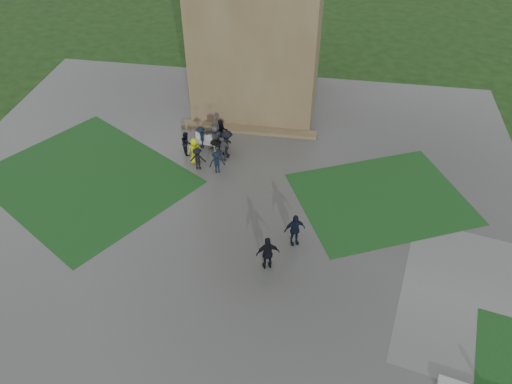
# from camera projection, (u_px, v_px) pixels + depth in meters

# --- Properties ---
(ground) EXTENTS (120.00, 120.00, 0.00)m
(ground) POSITION_uv_depth(u_px,v_px,m) (213.00, 245.00, 25.14)
(ground) COLOR black
(plaza) EXTENTS (34.00, 34.00, 0.02)m
(plaza) POSITION_uv_depth(u_px,v_px,m) (221.00, 218.00, 26.64)
(plaza) COLOR #3B3B39
(plaza) RESTS_ON ground
(lawn_inset_left) EXTENTS (14.10, 13.46, 0.01)m
(lawn_inset_left) POSITION_uv_depth(u_px,v_px,m) (87.00, 179.00, 29.19)
(lawn_inset_left) COLOR #133615
(lawn_inset_left) RESTS_ON plaza
(lawn_inset_right) EXTENTS (11.12, 10.15, 0.01)m
(lawn_inset_right) POSITION_uv_depth(u_px,v_px,m) (381.00, 198.00, 27.86)
(lawn_inset_right) COLOR #133615
(lawn_inset_right) RESTS_ON plaza
(tower_plinth) EXTENTS (9.00, 0.80, 0.22)m
(tower_plinth) POSITION_uv_depth(u_px,v_px,m) (249.00, 130.00, 33.07)
(tower_plinth) COLOR brown
(tower_plinth) RESTS_ON plaza
(bench) EXTENTS (1.67, 0.77, 0.93)m
(bench) POSITION_uv_depth(u_px,v_px,m) (206.00, 142.00, 31.33)
(bench) COLOR #B8B9B3
(bench) RESTS_ON plaza
(visitor_cluster) EXTENTS (3.28, 3.83, 2.61)m
(visitor_cluster) POSITION_uv_depth(u_px,v_px,m) (213.00, 140.00, 30.37)
(visitor_cluster) COLOR black
(visitor_cluster) RESTS_ON plaza
(pedestrian_mid) EXTENTS (1.25, 1.03, 1.85)m
(pedestrian_mid) POSITION_uv_depth(u_px,v_px,m) (295.00, 230.00, 24.64)
(pedestrian_mid) COLOR black
(pedestrian_mid) RESTS_ON plaza
(pedestrian_near) EXTENTS (1.27, 0.97, 1.91)m
(pedestrian_near) POSITION_uv_depth(u_px,v_px,m) (268.00, 253.00, 23.39)
(pedestrian_near) COLOR black
(pedestrian_near) RESTS_ON plaza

